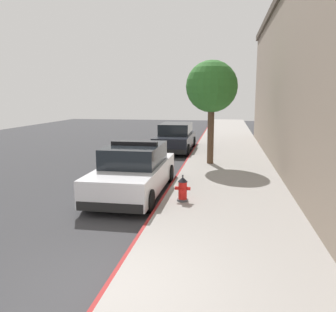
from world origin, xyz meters
The scene contains 7 objects.
ground_plane centered at (-4.13, 10.00, -0.10)m, with size 29.55×60.00×0.20m, color #353538.
sidewalk_pavement centered at (1.87, 10.00, 0.08)m, with size 3.75×60.00×0.15m, color gray.
curb_painted_edge centered at (-0.04, 10.00, 0.08)m, with size 0.08×60.00×0.15m, color maroon.
police_cruiser centered at (-1.10, 5.68, 0.74)m, with size 1.94×4.84×1.68m.
parked_car_silver_ahead centered at (-1.10, 14.68, 0.74)m, with size 1.94×4.84×1.56m.
fire_hydrant centered at (0.58, 4.65, 0.50)m, with size 0.44×0.40×0.76m.
street_tree centered at (1.07, 10.44, 3.46)m, with size 2.21×2.21×4.45m.
Camera 1 is at (1.76, -4.81, 3.10)m, focal length 37.26 mm.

